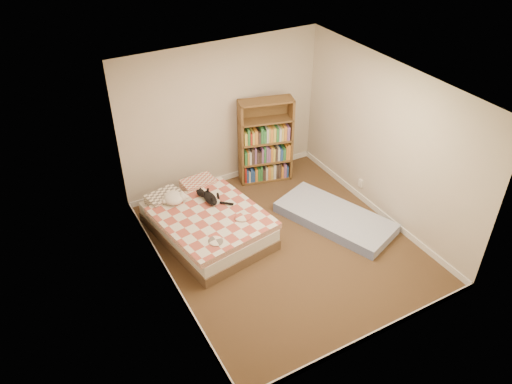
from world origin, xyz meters
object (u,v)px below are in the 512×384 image
bed (206,222)px  floor_mattress (335,218)px  black_cat (209,197)px  bookshelf (265,151)px  white_dog (174,198)px

bed → floor_mattress: 2.02m
floor_mattress → black_cat: size_ratio=2.87×
bookshelf → floor_mattress: bookshelf is taller
bed → floor_mattress: size_ratio=1.13×
bed → floor_mattress: (1.88, -0.71, -0.15)m
black_cat → bookshelf: bearing=7.2°
bed → black_cat: black_cat is taller
floor_mattress → black_cat: bearing=131.6°
bookshelf → black_cat: size_ratio=2.38×
bed → white_dog: (-0.33, 0.39, 0.30)m
floor_mattress → white_dog: (-2.21, 1.11, 0.45)m
floor_mattress → bookshelf: bearing=80.7°
white_dog → floor_mattress: bearing=-49.6°
black_cat → white_dog: bearing=136.2°
black_cat → floor_mattress: bearing=-48.5°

